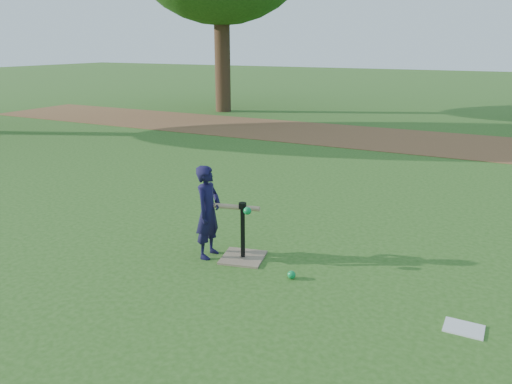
% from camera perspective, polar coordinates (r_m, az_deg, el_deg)
% --- Properties ---
extents(ground, '(80.00, 80.00, 0.00)m').
position_cam_1_polar(ground, '(5.36, -3.32, -7.26)').
color(ground, '#285116').
rests_on(ground, ground).
extents(dirt_strip, '(24.00, 3.00, 0.01)m').
position_cam_1_polar(dirt_strip, '(12.17, 14.93, 5.89)').
color(dirt_strip, brown).
rests_on(dirt_strip, ground).
extents(child, '(0.26, 0.37, 0.99)m').
position_cam_1_polar(child, '(5.20, -5.49, -2.28)').
color(child, black).
rests_on(child, ground).
extents(wiffle_ball_ground, '(0.08, 0.08, 0.08)m').
position_cam_1_polar(wiffle_ball_ground, '(4.86, 4.08, -9.42)').
color(wiffle_ball_ground, '#0C863B').
rests_on(wiffle_ball_ground, ground).
extents(clipboard, '(0.30, 0.23, 0.01)m').
position_cam_1_polar(clipboard, '(4.41, 22.66, -14.18)').
color(clipboard, silver).
rests_on(clipboard, ground).
extents(batting_tee, '(0.51, 0.51, 0.61)m').
position_cam_1_polar(batting_tee, '(5.24, -1.51, -6.50)').
color(batting_tee, '#846D54').
rests_on(batting_tee, ground).
extents(swing_action, '(0.63, 0.21, 0.09)m').
position_cam_1_polar(swing_action, '(5.10, -2.79, -1.75)').
color(swing_action, tan).
rests_on(swing_action, ground).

